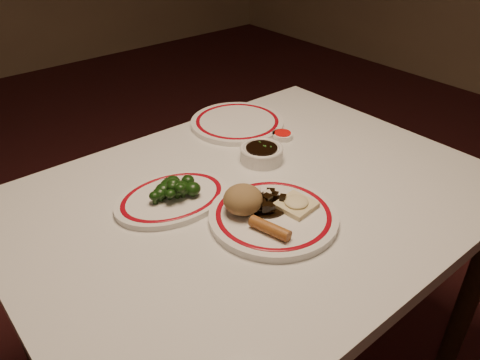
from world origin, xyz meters
The scene contains 12 objects.
dining_table centered at (0.00, 0.00, 0.66)m, with size 1.20×0.90×0.75m.
main_plate centered at (-0.04, -0.11, 0.76)m, with size 0.39×0.39×0.02m.
rice_mound centered at (-0.09, -0.06, 0.80)m, with size 0.09×0.09×0.07m, color olive.
spring_roll centered at (-0.09, -0.15, 0.78)m, with size 0.03×0.03×0.10m, color #A05E27.
fried_wonton centered at (0.02, -0.12, 0.78)m, with size 0.09×0.09×0.02m.
stirfry_heap centered at (-0.03, -0.07, 0.78)m, with size 0.10×0.10×0.03m.
broccoli_plate centered at (-0.18, 0.10, 0.76)m, with size 0.30×0.27×0.02m.
broccoli_pile centered at (-0.17, 0.10, 0.79)m, with size 0.13×0.09×0.05m.
soy_bowl centered at (0.12, 0.11, 0.77)m, with size 0.12×0.12×0.04m.
sweet_sour_dish centered at (0.26, 0.17, 0.76)m, with size 0.06×0.06×0.02m.
mustard_dish centered at (0.16, 0.15, 0.76)m, with size 0.06×0.06×0.02m.
far_plate centered at (0.21, 0.33, 0.76)m, with size 0.39×0.39×0.02m.
Camera 1 is at (-0.65, -0.72, 1.41)m, focal length 35.00 mm.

